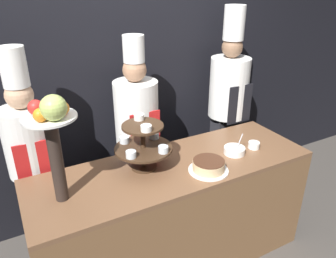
{
  "coord_description": "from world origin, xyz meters",
  "views": [
    {
      "loc": [
        -1.01,
        -1.43,
        2.15
      ],
      "look_at": [
        0.0,
        0.44,
        1.16
      ],
      "focal_mm": 35.0,
      "sensor_mm": 36.0,
      "label": 1
    }
  ],
  "objects_px": {
    "serving_bowl_near": "(234,150)",
    "chef_center_right": "(228,103)",
    "cup_white": "(254,145)",
    "tiered_stand": "(143,143)",
    "fruit_pedestal": "(53,129)",
    "chef_left": "(32,156)",
    "chef_center_left": "(137,130)",
    "cake_round": "(209,166)"
  },
  "relations": [
    {
      "from": "serving_bowl_near",
      "to": "chef_center_right",
      "type": "bearing_deg",
      "value": 56.72
    },
    {
      "from": "cup_white",
      "to": "chef_center_right",
      "type": "relative_size",
      "value": 0.05
    },
    {
      "from": "cup_white",
      "to": "tiered_stand",
      "type": "bearing_deg",
      "value": 170.42
    },
    {
      "from": "fruit_pedestal",
      "to": "cup_white",
      "type": "xyz_separation_m",
      "value": [
        1.48,
        -0.04,
        -0.46
      ]
    },
    {
      "from": "chef_center_right",
      "to": "serving_bowl_near",
      "type": "bearing_deg",
      "value": -123.28
    },
    {
      "from": "tiered_stand",
      "to": "fruit_pedestal",
      "type": "bearing_deg",
      "value": -169.27
    },
    {
      "from": "fruit_pedestal",
      "to": "chef_left",
      "type": "xyz_separation_m",
      "value": [
        -0.1,
        0.59,
        -0.44
      ]
    },
    {
      "from": "tiered_stand",
      "to": "chef_center_right",
      "type": "height_order",
      "value": "chef_center_right"
    },
    {
      "from": "tiered_stand",
      "to": "chef_center_right",
      "type": "distance_m",
      "value": 1.21
    },
    {
      "from": "serving_bowl_near",
      "to": "chef_center_right",
      "type": "relative_size",
      "value": 0.08
    },
    {
      "from": "cup_white",
      "to": "chef_left",
      "type": "bearing_deg",
      "value": 158.38
    },
    {
      "from": "cup_white",
      "to": "serving_bowl_near",
      "type": "bearing_deg",
      "value": 178.5
    },
    {
      "from": "tiered_stand",
      "to": "chef_left",
      "type": "xyz_separation_m",
      "value": [
        -0.69,
        0.48,
        -0.16
      ]
    },
    {
      "from": "chef_center_right",
      "to": "fruit_pedestal",
      "type": "bearing_deg",
      "value": -160.86
    },
    {
      "from": "tiered_stand",
      "to": "cup_white",
      "type": "distance_m",
      "value": 0.92
    },
    {
      "from": "chef_center_left",
      "to": "chef_center_right",
      "type": "xyz_separation_m",
      "value": [
        0.95,
        0.0,
        0.08
      ]
    },
    {
      "from": "tiered_stand",
      "to": "serving_bowl_near",
      "type": "relative_size",
      "value": 2.5
    },
    {
      "from": "chef_left",
      "to": "chef_center_right",
      "type": "bearing_deg",
      "value": -0.0
    },
    {
      "from": "fruit_pedestal",
      "to": "serving_bowl_near",
      "type": "distance_m",
      "value": 1.37
    },
    {
      "from": "serving_bowl_near",
      "to": "tiered_stand",
      "type": "bearing_deg",
      "value": 168.26
    },
    {
      "from": "cake_round",
      "to": "chef_center_left",
      "type": "relative_size",
      "value": 0.16
    },
    {
      "from": "fruit_pedestal",
      "to": "cake_round",
      "type": "bearing_deg",
      "value": -8.49
    },
    {
      "from": "fruit_pedestal",
      "to": "chef_center_left",
      "type": "height_order",
      "value": "chef_center_left"
    },
    {
      "from": "tiered_stand",
      "to": "chef_center_left",
      "type": "distance_m",
      "value": 0.52
    },
    {
      "from": "tiered_stand",
      "to": "chef_center_right",
      "type": "bearing_deg",
      "value": 23.3
    },
    {
      "from": "fruit_pedestal",
      "to": "chef_center_left",
      "type": "relative_size",
      "value": 0.4
    },
    {
      "from": "fruit_pedestal",
      "to": "cup_white",
      "type": "bearing_deg",
      "value": -1.5
    },
    {
      "from": "serving_bowl_near",
      "to": "chef_center_right",
      "type": "xyz_separation_m",
      "value": [
        0.41,
        0.62,
        0.12
      ]
    },
    {
      "from": "fruit_pedestal",
      "to": "cake_round",
      "type": "xyz_separation_m",
      "value": [
        0.97,
        -0.14,
        -0.44
      ]
    },
    {
      "from": "chef_center_left",
      "to": "serving_bowl_near",
      "type": "bearing_deg",
      "value": -48.93
    },
    {
      "from": "cup_white",
      "to": "chef_left",
      "type": "distance_m",
      "value": 1.71
    },
    {
      "from": "chef_left",
      "to": "serving_bowl_near",
      "type": "bearing_deg",
      "value": -24.1
    },
    {
      "from": "serving_bowl_near",
      "to": "fruit_pedestal",
      "type": "bearing_deg",
      "value": 178.5
    },
    {
      "from": "cake_round",
      "to": "cup_white",
      "type": "xyz_separation_m",
      "value": [
        0.51,
        0.11,
        -0.01
      ]
    },
    {
      "from": "fruit_pedestal",
      "to": "cup_white",
      "type": "height_order",
      "value": "fruit_pedestal"
    },
    {
      "from": "fruit_pedestal",
      "to": "serving_bowl_near",
      "type": "height_order",
      "value": "fruit_pedestal"
    },
    {
      "from": "fruit_pedestal",
      "to": "tiered_stand",
      "type": "bearing_deg",
      "value": 10.73
    },
    {
      "from": "chef_center_left",
      "to": "chef_center_right",
      "type": "distance_m",
      "value": 0.96
    },
    {
      "from": "fruit_pedestal",
      "to": "chef_center_left",
      "type": "bearing_deg",
      "value": 38.29
    },
    {
      "from": "cake_round",
      "to": "chef_left",
      "type": "xyz_separation_m",
      "value": [
        -1.07,
        0.73,
        -0.0
      ]
    },
    {
      "from": "cup_white",
      "to": "chef_center_left",
      "type": "xyz_separation_m",
      "value": [
        -0.74,
        0.63,
        0.03
      ]
    },
    {
      "from": "chef_center_left",
      "to": "cake_round",
      "type": "bearing_deg",
      "value": -73.06
    }
  ]
}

